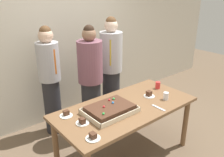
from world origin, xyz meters
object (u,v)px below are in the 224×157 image
at_px(plated_slice_near_left, 149,95).
at_px(person_green_shirt_behind, 111,70).
at_px(cake_server_utensil, 158,108).
at_px(drink_cup_middle, 158,85).
at_px(plated_slice_far_right, 66,114).
at_px(person_striped_tie_right, 91,82).
at_px(drink_cup_nearest, 166,96).
at_px(sheet_cake, 110,109).
at_px(party_table, 126,112).
at_px(person_serving_front, 50,80).
at_px(plated_slice_far_left, 93,137).
at_px(plated_slice_near_right, 82,122).

height_order(plated_slice_near_left, person_green_shirt_behind, person_green_shirt_behind).
bearing_deg(cake_server_utensil, drink_cup_middle, 41.30).
distance_m(plated_slice_far_right, person_striped_tie_right, 0.84).
bearing_deg(plated_slice_far_right, drink_cup_nearest, -20.58).
height_order(plated_slice_near_left, cake_server_utensil, plated_slice_near_left).
xyz_separation_m(sheet_cake, person_striped_tie_right, (0.24, 0.75, 0.05)).
bearing_deg(party_table, person_striped_tie_right, 91.30).
height_order(cake_server_utensil, person_serving_front, person_serving_front).
bearing_deg(person_striped_tie_right, sheet_cake, -0.00).
height_order(sheet_cake, plated_slice_far_left, sheet_cake).
xyz_separation_m(party_table, drink_cup_nearest, (0.53, -0.20, 0.14)).
xyz_separation_m(party_table, plated_slice_near_left, (0.43, 0.00, 0.12)).
height_order(party_table, drink_cup_nearest, drink_cup_nearest).
height_order(plated_slice_far_right, person_green_shirt_behind, person_green_shirt_behind).
bearing_deg(plated_slice_far_right, drink_cup_middle, -6.27).
bearing_deg(plated_slice_far_left, drink_cup_middle, 15.51).
bearing_deg(sheet_cake, person_striped_tie_right, 71.90).
distance_m(drink_cup_nearest, person_striped_tie_right, 1.09).
bearing_deg(person_serving_front, plated_slice_far_left, -19.15).
bearing_deg(person_serving_front, drink_cup_middle, 38.64).
relative_size(plated_slice_near_left, person_serving_front, 0.09).
relative_size(plated_slice_near_left, person_green_shirt_behind, 0.09).
bearing_deg(plated_slice_far_left, plated_slice_near_right, 77.00).
bearing_deg(sheet_cake, cake_server_utensil, -28.74).
bearing_deg(sheet_cake, drink_cup_nearest, -13.94).
distance_m(sheet_cake, plated_slice_near_left, 0.69).
bearing_deg(party_table, plated_slice_near_left, 0.65).
xyz_separation_m(plated_slice_near_right, plated_slice_far_right, (-0.05, 0.26, -0.00)).
bearing_deg(cake_server_utensil, party_table, 132.74).
height_order(party_table, plated_slice_far_left, plated_slice_far_left).
bearing_deg(person_green_shirt_behind, party_table, 11.60).
xyz_separation_m(drink_cup_middle, cake_server_utensil, (-0.45, -0.40, -0.05)).
relative_size(sheet_cake, person_green_shirt_behind, 0.34).
relative_size(drink_cup_nearest, drink_cup_middle, 1.00).
relative_size(drink_cup_middle, cake_server_utensil, 0.50).
bearing_deg(plated_slice_near_right, plated_slice_far_right, 101.85).
height_order(plated_slice_near_right, person_striped_tie_right, person_striped_tie_right).
height_order(party_table, person_striped_tie_right, person_striped_tie_right).
bearing_deg(plated_slice_far_left, person_striped_tie_right, 56.20).
height_order(plated_slice_near_right, drink_cup_nearest, drink_cup_nearest).
relative_size(plated_slice_far_right, drink_cup_nearest, 1.50).
height_order(plated_slice_far_left, person_striped_tie_right, person_striped_tie_right).
bearing_deg(plated_slice_far_right, plated_slice_near_left, -12.93).
relative_size(sheet_cake, person_striped_tie_right, 0.35).
bearing_deg(drink_cup_nearest, drink_cup_middle, 56.85).
height_order(sheet_cake, cake_server_utensil, sheet_cake).
height_order(plated_slice_near_left, plated_slice_near_right, plated_slice_near_left).
relative_size(party_table, drink_cup_nearest, 18.06).
relative_size(plated_slice_far_right, person_green_shirt_behind, 0.09).
bearing_deg(person_serving_front, sheet_cake, 0.00).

